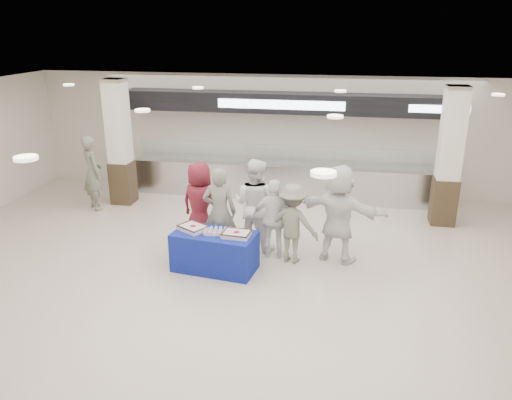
% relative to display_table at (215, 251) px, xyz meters
% --- Properties ---
extents(ground, '(14.00, 14.00, 0.00)m').
position_rel_display_table_xyz_m(ground, '(0.65, -0.92, -0.38)').
color(ground, beige).
rests_on(ground, ground).
extents(serving_line, '(8.70, 0.85, 2.80)m').
position_rel_display_table_xyz_m(serving_line, '(0.65, 4.47, 0.78)').
color(serving_line, silver).
rests_on(serving_line, ground).
extents(column_left, '(0.55, 0.55, 3.20)m').
position_rel_display_table_xyz_m(column_left, '(-3.35, 3.28, 1.15)').
color(column_left, '#342617').
rests_on(column_left, ground).
extents(column_right, '(0.55, 0.55, 3.20)m').
position_rel_display_table_xyz_m(column_right, '(4.65, 3.28, 1.15)').
color(column_right, '#342617').
rests_on(column_right, ground).
extents(display_table, '(1.64, 0.98, 0.75)m').
position_rel_display_table_xyz_m(display_table, '(0.00, 0.00, 0.00)').
color(display_table, navy).
rests_on(display_table, ground).
extents(sheet_cake_left, '(0.63, 0.59, 0.10)m').
position_rel_display_table_xyz_m(sheet_cake_left, '(-0.44, 0.08, 0.43)').
color(sheet_cake_left, silver).
rests_on(sheet_cake_left, display_table).
extents(sheet_cake_right, '(0.52, 0.42, 0.10)m').
position_rel_display_table_xyz_m(sheet_cake_right, '(0.44, -0.06, 0.43)').
color(sheet_cake_right, silver).
rests_on(sheet_cake_right, display_table).
extents(cupcake_tray, '(0.48, 0.39, 0.07)m').
position_rel_display_table_xyz_m(cupcake_tray, '(0.06, 0.01, 0.41)').
color(cupcake_tray, silver).
rests_on(cupcake_tray, display_table).
extents(civilian_maroon, '(1.02, 0.82, 1.80)m').
position_rel_display_table_xyz_m(civilian_maroon, '(-0.60, 1.11, 0.52)').
color(civilian_maroon, maroon).
rests_on(civilian_maroon, ground).
extents(soldier_a, '(0.71, 0.51, 1.85)m').
position_rel_display_table_xyz_m(soldier_a, '(-0.06, 0.64, 0.55)').
color(soldier_a, slate).
rests_on(soldier_a, ground).
extents(chef_tall, '(1.09, 0.95, 1.91)m').
position_rel_display_table_xyz_m(chef_tall, '(0.56, 1.15, 0.58)').
color(chef_tall, white).
rests_on(chef_tall, ground).
extents(chef_short, '(0.97, 0.44, 1.63)m').
position_rel_display_table_xyz_m(chef_short, '(1.03, 0.76, 0.44)').
color(chef_short, white).
rests_on(chef_short, ground).
extents(soldier_b, '(1.14, 0.81, 1.60)m').
position_rel_display_table_xyz_m(soldier_b, '(1.40, 0.64, 0.42)').
color(soldier_b, slate).
rests_on(soldier_b, ground).
extents(civilian_white, '(1.92, 1.13, 1.97)m').
position_rel_display_table_xyz_m(civilian_white, '(2.27, 0.84, 0.61)').
color(civilian_white, white).
rests_on(civilian_white, ground).
extents(soldier_bg, '(0.82, 0.81, 1.90)m').
position_rel_display_table_xyz_m(soldier_bg, '(-3.85, 2.68, 0.58)').
color(soldier_bg, slate).
rests_on(soldier_bg, ground).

